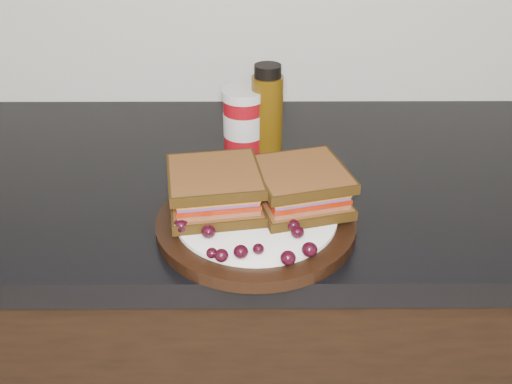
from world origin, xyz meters
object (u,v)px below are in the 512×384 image
Objects in this scene: plate at (256,223)px; condiment_jar at (244,119)px; oil_bottle at (267,108)px; sandwich_left at (215,190)px.

condiment_jar is (-0.02, 0.26, 0.05)m from plate.
condiment_jar is 0.72× the size of oil_bottle.
plate is 1.83× the size of oil_bottle.
plate is at bearing -94.62° from oil_bottle.
plate is 0.27m from oil_bottle.
oil_bottle is at bearing 62.90° from sandwich_left.
plate is 2.20× the size of sandwich_left.
plate is at bearing -27.03° from sandwich_left.
oil_bottle is (0.04, 0.00, 0.02)m from condiment_jar.
condiment_jar is (0.04, 0.24, 0.00)m from sandwich_left.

